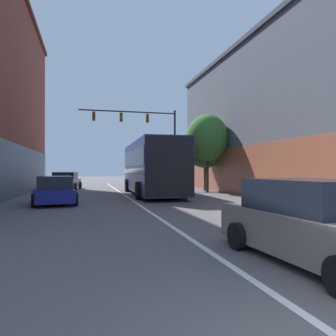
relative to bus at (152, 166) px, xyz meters
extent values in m
cube|color=silver|center=(-1.79, -3.71, -1.92)|extent=(0.14, 43.26, 0.01)
cube|color=#4C515B|center=(-8.34, 0.25, -0.32)|extent=(0.24, 27.07, 3.20)
cube|color=#4C515B|center=(9.77, -4.40, 3.22)|extent=(8.13, 29.50, 10.28)
cube|color=#995138|center=(5.76, -4.40, -0.32)|extent=(0.24, 28.91, 3.20)
cube|color=#393D44|center=(9.77, -4.40, 8.21)|extent=(8.45, 29.79, 0.30)
cube|color=navy|center=(0.00, 0.02, -0.10)|extent=(2.85, 10.82, 3.19)
cube|color=black|center=(0.00, 0.02, 0.48)|extent=(2.89, 10.61, 1.02)
cube|color=beige|center=(0.00, 0.02, -0.35)|extent=(2.88, 10.71, 0.32)
cube|color=black|center=(-0.14, -5.34, -0.10)|extent=(2.52, 0.13, 3.07)
cylinder|color=black|center=(-1.23, 3.39, -1.42)|extent=(0.33, 1.01, 1.00)
cylinder|color=black|center=(1.40, 3.32, -1.42)|extent=(0.33, 1.01, 1.00)
cylinder|color=black|center=(-1.40, -3.28, -1.42)|extent=(0.33, 1.01, 1.00)
cylinder|color=black|center=(1.23, -3.35, -1.42)|extent=(0.33, 1.01, 1.00)
cube|color=slate|center=(-0.17, -16.29, -1.40)|extent=(2.00, 4.47, 0.73)
cube|color=black|center=(-0.18, -16.03, -0.74)|extent=(1.74, 2.36, 0.60)
cylinder|color=black|center=(-1.15, -14.99, -1.64)|extent=(0.25, 0.57, 0.56)
cylinder|color=black|center=(0.67, -14.89, -1.64)|extent=(0.25, 0.57, 0.56)
cube|color=slate|center=(-5.85, 7.31, -1.40)|extent=(2.38, 4.24, 0.72)
cube|color=black|center=(-5.88, 7.11, -0.75)|extent=(1.96, 2.31, 0.57)
cylinder|color=black|center=(-6.63, 8.68, -1.62)|extent=(0.30, 0.62, 0.60)
cylinder|color=black|center=(-4.74, 8.42, -1.62)|extent=(0.30, 0.62, 0.60)
cylinder|color=black|center=(-6.97, 6.20, -1.62)|extent=(0.30, 0.62, 0.60)
cylinder|color=black|center=(-5.08, 5.94, -1.62)|extent=(0.30, 0.62, 0.60)
cube|color=navy|center=(-5.71, -4.54, -1.46)|extent=(2.12, 4.07, 0.58)
cube|color=black|center=(-5.68, -4.74, -0.87)|extent=(1.78, 2.19, 0.60)
cylinder|color=black|center=(-6.72, -3.44, -1.61)|extent=(0.29, 0.64, 0.62)
cylinder|color=black|center=(-4.97, -3.24, -1.61)|extent=(0.29, 0.64, 0.62)
cylinder|color=black|center=(-6.45, -5.85, -1.61)|extent=(0.29, 0.64, 0.62)
cylinder|color=black|center=(-4.70, -5.65, -1.61)|extent=(0.29, 0.64, 0.62)
cylinder|color=black|center=(3.73, 7.93, 1.65)|extent=(0.18, 0.18, 7.14)
cylinder|color=black|center=(-0.57, 7.93, 4.92)|extent=(8.60, 0.12, 0.12)
cube|color=#9E8419|center=(1.15, 7.93, 4.40)|extent=(0.28, 0.24, 0.80)
sphere|color=red|center=(1.15, 7.77, 4.64)|extent=(0.18, 0.18, 0.18)
sphere|color=black|center=(1.15, 7.77, 4.40)|extent=(0.18, 0.18, 0.18)
sphere|color=black|center=(1.15, 7.77, 4.15)|extent=(0.18, 0.18, 0.18)
cube|color=#9E8419|center=(-1.21, 7.93, 4.40)|extent=(0.28, 0.24, 0.80)
sphere|color=black|center=(-1.21, 7.77, 4.64)|extent=(0.18, 0.18, 0.18)
sphere|color=orange|center=(-1.21, 7.77, 4.40)|extent=(0.18, 0.18, 0.18)
sphere|color=black|center=(-1.21, 7.77, 4.15)|extent=(0.18, 0.18, 0.18)
cube|color=#9E8419|center=(-3.58, 7.93, 4.40)|extent=(0.28, 0.24, 0.80)
sphere|color=red|center=(-3.58, 7.77, 4.64)|extent=(0.18, 0.18, 0.18)
sphere|color=black|center=(-3.58, 7.77, 4.40)|extent=(0.18, 0.18, 0.18)
sphere|color=black|center=(-3.58, 7.77, 4.15)|extent=(0.18, 0.18, 0.18)
cylinder|color=#3D2D1E|center=(4.35, 1.17, -0.58)|extent=(0.19, 0.19, 2.67)
ellipsoid|color=#38702D|center=(4.35, 1.17, 2.06)|extent=(3.08, 2.77, 3.39)
cylinder|color=brown|center=(4.91, 3.17, -0.81)|extent=(0.20, 0.20, 2.22)
ellipsoid|color=#2D5B28|center=(4.91, 3.17, 1.75)|extent=(3.42, 3.08, 3.76)
camera|label=1|loc=(-4.22, -21.23, -0.26)|focal=35.00mm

